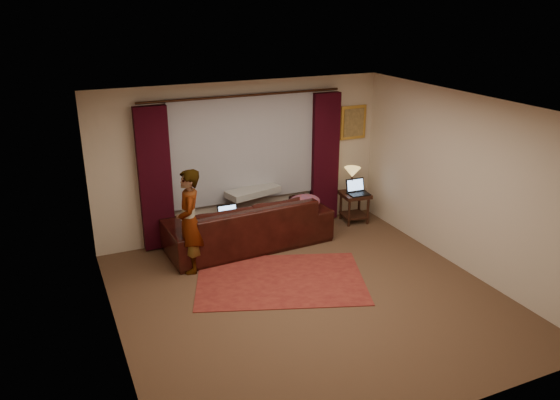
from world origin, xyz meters
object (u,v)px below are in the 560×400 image
(sofa, at_px, (248,215))
(laptop_sofa, at_px, (230,215))
(tiffany_lamp, at_px, (352,180))
(end_table, at_px, (354,207))
(laptop_table, at_px, (359,187))
(person, at_px, (190,221))

(sofa, xyz_separation_m, laptop_sofa, (-0.36, -0.16, 0.12))
(laptop_sofa, bearing_deg, tiffany_lamp, 9.81)
(end_table, bearing_deg, laptop_table, -81.67)
(laptop_sofa, distance_m, laptop_table, 2.51)
(sofa, bearing_deg, tiffany_lamp, -177.13)
(laptop_sofa, xyz_separation_m, tiffany_lamp, (2.44, 0.38, 0.13))
(sofa, height_order, laptop_sofa, sofa)
(laptop_sofa, bearing_deg, person, -155.32)
(sofa, xyz_separation_m, person, (-1.08, -0.48, 0.24))
(sofa, xyz_separation_m, laptop_table, (2.14, 0.07, 0.14))
(sofa, relative_size, laptop_sofa, 7.61)
(laptop_sofa, relative_size, person, 0.22)
(tiffany_lamp, bearing_deg, person, -167.53)
(laptop_table, xyz_separation_m, person, (-3.22, -0.55, 0.10))
(tiffany_lamp, xyz_separation_m, laptop_table, (0.05, -0.15, -0.10))
(sofa, relative_size, laptop_table, 6.86)
(end_table, height_order, laptop_table, laptop_table)
(end_table, bearing_deg, person, -168.68)
(sofa, relative_size, person, 1.71)
(sofa, distance_m, end_table, 2.14)
(laptop_sofa, xyz_separation_m, person, (-0.72, -0.32, 0.13))
(tiffany_lamp, bearing_deg, sofa, -173.88)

